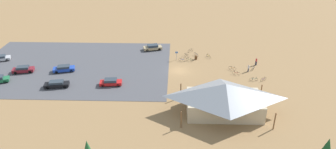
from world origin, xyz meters
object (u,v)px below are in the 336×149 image
object	(u,v)px
bicycle_black_yard_center	(186,55)
car_black_inner_stall	(57,84)
lot_sign	(177,54)
bicycle_black_edge_north	(190,50)
bicycle_teal_lone_west	(254,79)
bicycle_silver_yard_front	(253,68)
car_red_near_entry	(111,82)
bike_pavilion	(225,97)
bicycle_green_near_porch	(189,60)
car_silver_end_stall	(0,58)
car_maroon_by_curb	(23,69)
bicycle_orange_front_row	(232,68)
car_blue_second_row	(64,68)
bicycle_red_trailside	(236,73)
visitor_crossing_yard	(256,61)
bicycle_white_by_bin	(196,55)
car_tan_far_end	(153,47)
visitor_at_bikes	(248,68)
bicycle_yellow_lone_east	(209,56)
trash_bin	(196,58)
bicycle_purple_near_sign	(263,79)
bicycle_blue_yard_left	(182,60)

from	to	relation	value
bicycle_black_yard_center	car_black_inner_stall	world-z (taller)	car_black_inner_stall
bicycle_black_yard_center	lot_sign	bearing A→B (deg)	38.40
lot_sign	bicycle_black_edge_north	bearing A→B (deg)	-125.12
lot_sign	bicycle_teal_lone_west	world-z (taller)	lot_sign
bicycle_silver_yard_front	car_red_near_entry	size ratio (longest dim) A/B	0.33
bike_pavilion	bicycle_green_near_porch	xyz separation A→B (m)	(5.12, -20.79, -2.75)
car_silver_end_stall	car_maroon_by_curb	bearing A→B (deg)	144.59
car_maroon_by_curb	bicycle_black_yard_center	bearing A→B (deg)	-165.22
bicycle_orange_front_row	car_blue_second_row	world-z (taller)	car_blue_second_row
bicycle_black_yard_center	car_red_near_entry	xyz separation A→B (m)	(15.30, 14.30, 0.32)
bicycle_red_trailside	bicycle_black_yard_center	distance (m)	13.65
bicycle_red_trailside	car_red_near_entry	xyz separation A→B (m)	(25.59, 5.33, 0.34)
bike_pavilion	car_maroon_by_curb	size ratio (longest dim) A/B	3.25
car_silver_end_stall	visitor_crossing_yard	bearing A→B (deg)	179.51
bicycle_white_by_bin	car_maroon_by_curb	xyz separation A→B (m)	(37.43, 9.80, 0.38)
car_red_near_entry	car_silver_end_stall	size ratio (longest dim) A/B	0.97
car_black_inner_stall	bicycle_black_yard_center	bearing A→B (deg)	-149.11
car_tan_far_end	bike_pavilion	bearing A→B (deg)	117.51
bicycle_red_trailside	bicycle_orange_front_row	distance (m)	2.27
bicycle_black_yard_center	visitor_at_bikes	xyz separation A→B (m)	(-13.11, 7.46, 0.47)
car_blue_second_row	car_red_near_entry	distance (m)	12.64
bicycle_black_yard_center	car_silver_end_stall	xyz separation A→B (m)	(43.09, 3.60, 0.30)
bicycle_yellow_lone_east	bicycle_black_yard_center	bearing A→B (deg)	-2.77
car_tan_far_end	bicycle_black_yard_center	bearing A→B (deg)	154.83
bicycle_white_by_bin	car_red_near_entry	distance (m)	23.03
car_red_near_entry	trash_bin	bearing A→B (deg)	-143.54
car_tan_far_end	bicycle_orange_front_row	bearing A→B (deg)	149.51
bicycle_red_trailside	visitor_crossing_yard	distance (m)	7.16
bicycle_white_by_bin	bicycle_purple_near_sign	bearing A→B (deg)	136.90
car_maroon_by_curb	bicycle_purple_near_sign	bearing A→B (deg)	177.30
bicycle_purple_near_sign	bicycle_yellow_lone_east	bearing A→B (deg)	-48.43
bicycle_white_by_bin	bicycle_silver_yard_front	bearing A→B (deg)	149.97
lot_sign	bicycle_orange_front_row	world-z (taller)	lot_sign
trash_bin	lot_sign	bearing A→B (deg)	6.08
car_black_inner_stall	car_tan_far_end	world-z (taller)	car_tan_far_end
bicycle_black_edge_north	car_blue_second_row	bearing A→B (deg)	22.71
bike_pavilion	lot_sign	bearing A→B (deg)	-69.11
bicycle_red_trailside	visitor_at_bikes	world-z (taller)	visitor_at_bikes
bicycle_teal_lone_west	car_tan_far_end	bearing A→B (deg)	-35.38
bicycle_orange_front_row	bike_pavilion	bearing A→B (deg)	76.20
bicycle_green_near_porch	bicycle_red_trailside	world-z (taller)	bicycle_red_trailside
bicycle_orange_front_row	car_maroon_by_curb	size ratio (longest dim) A/B	0.32
bicycle_blue_yard_left	bicycle_black_yard_center	size ratio (longest dim) A/B	1.27
bike_pavilion	bicycle_purple_near_sign	world-z (taller)	bike_pavilion
bicycle_green_near_porch	car_black_inner_stall	distance (m)	29.41
bicycle_silver_yard_front	car_blue_second_row	size ratio (longest dim) A/B	0.31
trash_bin	bicycle_white_by_bin	distance (m)	1.94
bike_pavilion	bicycle_teal_lone_west	size ratio (longest dim) A/B	8.75
bicycle_black_edge_north	car_black_inner_stall	world-z (taller)	car_black_inner_stall
trash_bin	visitor_at_bikes	world-z (taller)	visitor_at_bikes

